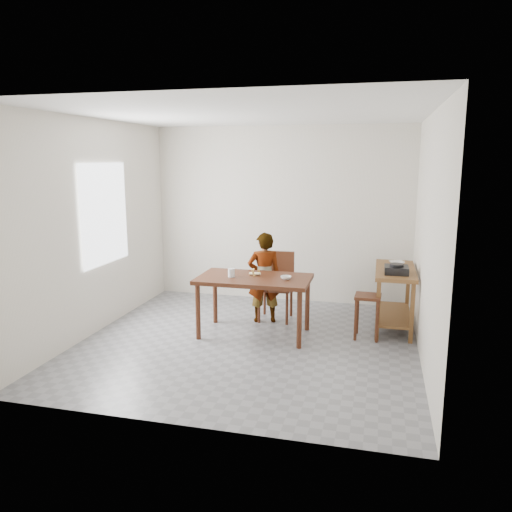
% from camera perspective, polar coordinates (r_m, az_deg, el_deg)
% --- Properties ---
extents(floor, '(4.00, 4.00, 0.04)m').
position_cam_1_polar(floor, '(6.18, -0.91, -10.02)').
color(floor, slate).
rests_on(floor, ground).
extents(ceiling, '(4.00, 4.00, 0.04)m').
position_cam_1_polar(ceiling, '(5.79, -1.00, 16.18)').
color(ceiling, white).
rests_on(ceiling, wall_back).
extents(wall_back, '(4.00, 0.04, 2.70)m').
position_cam_1_polar(wall_back, '(7.78, 2.89, 4.75)').
color(wall_back, silver).
rests_on(wall_back, ground).
extents(wall_front, '(4.00, 0.04, 2.70)m').
position_cam_1_polar(wall_front, '(3.94, -8.53, -1.53)').
color(wall_front, silver).
rests_on(wall_front, ground).
extents(wall_left, '(0.04, 4.00, 2.70)m').
position_cam_1_polar(wall_left, '(6.64, -18.07, 3.13)').
color(wall_left, silver).
rests_on(wall_left, ground).
extents(wall_right, '(0.04, 4.00, 2.70)m').
position_cam_1_polar(wall_right, '(5.66, 19.22, 1.78)').
color(wall_right, silver).
rests_on(wall_right, ground).
extents(window_pane, '(0.02, 1.10, 1.30)m').
position_cam_1_polar(window_pane, '(6.77, -16.90, 4.62)').
color(window_pane, white).
rests_on(window_pane, wall_left).
extents(dining_table, '(1.40, 0.80, 0.75)m').
position_cam_1_polar(dining_table, '(6.33, -0.22, -5.73)').
color(dining_table, '#442011').
rests_on(dining_table, floor).
extents(prep_counter, '(0.50, 1.20, 0.80)m').
position_cam_1_polar(prep_counter, '(6.82, 15.48, -4.69)').
color(prep_counter, brown).
rests_on(prep_counter, floor).
extents(child, '(0.52, 0.43, 1.24)m').
position_cam_1_polar(child, '(6.77, 0.94, -2.46)').
color(child, white).
rests_on(child, floor).
extents(dining_chair, '(0.46, 0.46, 0.93)m').
position_cam_1_polar(dining_chair, '(6.89, 2.25, -3.55)').
color(dining_chair, '#442011').
rests_on(dining_chair, floor).
extents(stool, '(0.32, 0.32, 0.55)m').
position_cam_1_polar(stool, '(6.39, 12.58, -6.77)').
color(stool, '#442011').
rests_on(stool, floor).
extents(glass_tumbler, '(0.11, 0.11, 0.11)m').
position_cam_1_polar(glass_tumbler, '(6.24, -2.83, -1.92)').
color(glass_tumbler, white).
rests_on(glass_tumbler, dining_table).
extents(small_bowl, '(0.17, 0.17, 0.04)m').
position_cam_1_polar(small_bowl, '(6.12, 3.44, -2.49)').
color(small_bowl, silver).
rests_on(small_bowl, dining_table).
extents(banana, '(0.19, 0.15, 0.06)m').
position_cam_1_polar(banana, '(6.31, -0.13, -1.98)').
color(banana, gold).
rests_on(banana, dining_table).
extents(serving_bowl, '(0.25, 0.25, 0.05)m').
position_cam_1_polar(serving_bowl, '(6.97, 15.79, -0.78)').
color(serving_bowl, silver).
rests_on(serving_bowl, prep_counter).
extents(gas_burner, '(0.29, 0.29, 0.10)m').
position_cam_1_polar(gas_burner, '(6.43, 15.75, -1.53)').
color(gas_burner, black).
rests_on(gas_burner, prep_counter).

